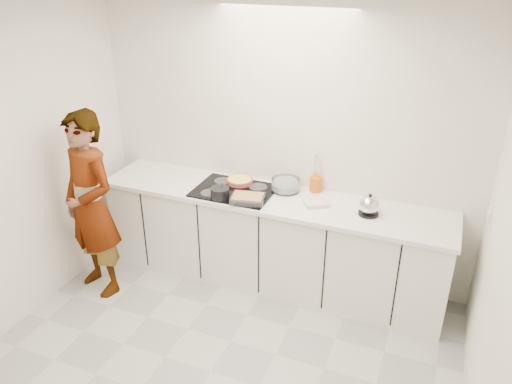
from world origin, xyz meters
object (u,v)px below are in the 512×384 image
at_px(hob, 234,190).
at_px(tart_dish, 240,181).
at_px(saucepan, 220,193).
at_px(cook, 91,206).
at_px(mixing_bowl, 286,185).
at_px(utensil_crock, 316,184).
at_px(baking_dish, 248,198).
at_px(kettle, 369,206).

distance_m(hob, tart_dish, 0.16).
xyz_separation_m(saucepan, cook, (-1.04, -0.48, -0.10)).
bearing_deg(cook, saucepan, 43.02).
bearing_deg(hob, mixing_bowl, 23.35).
relative_size(tart_dish, saucepan, 1.87).
xyz_separation_m(hob, utensil_crock, (0.69, 0.28, 0.06)).
height_order(tart_dish, baking_dish, baking_dish).
height_order(mixing_bowl, utensil_crock, utensil_crock).
height_order(saucepan, kettle, kettle).
xyz_separation_m(saucepan, kettle, (1.28, 0.20, 0.02)).
relative_size(baking_dish, mixing_bowl, 1.00).
bearing_deg(tart_dish, cook, -142.33).
bearing_deg(baking_dish, saucepan, -175.32).
bearing_deg(saucepan, utensil_crock, 32.66).
relative_size(saucepan, cook, 0.10).
distance_m(tart_dish, utensil_crock, 0.72).
bearing_deg(tart_dish, hob, -84.51).
xyz_separation_m(saucepan, baking_dish, (0.26, 0.02, -0.02)).
bearing_deg(utensil_crock, tart_dish, -170.13).
xyz_separation_m(hob, baking_dish, (0.21, -0.17, 0.04)).
bearing_deg(tart_dish, saucepan, -95.96).
bearing_deg(cook, hob, 49.88).
distance_m(saucepan, baking_dish, 0.26).
height_order(saucepan, baking_dish, saucepan).
xyz_separation_m(utensil_crock, cook, (-1.79, -0.96, -0.11)).
distance_m(tart_dish, saucepan, 0.36).
bearing_deg(utensil_crock, baking_dish, -136.70).
height_order(hob, kettle, kettle).
xyz_separation_m(tart_dish, baking_dish, (0.22, -0.33, 0.01)).
height_order(saucepan, mixing_bowl, saucepan).
relative_size(kettle, cook, 0.13).
bearing_deg(saucepan, cook, -155.28).
xyz_separation_m(saucepan, mixing_bowl, (0.49, 0.38, -0.01)).
xyz_separation_m(baking_dish, cook, (-1.30, -0.50, -0.09)).
bearing_deg(utensil_crock, cook, -151.83).
height_order(hob, mixing_bowl, mixing_bowl).
bearing_deg(kettle, utensil_crock, 152.78).
bearing_deg(tart_dish, kettle, -7.05).
height_order(hob, baking_dish, baking_dish).
xyz_separation_m(tart_dish, saucepan, (-0.04, -0.35, 0.02)).
height_order(baking_dish, cook, cook).
relative_size(baking_dish, cook, 0.19).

